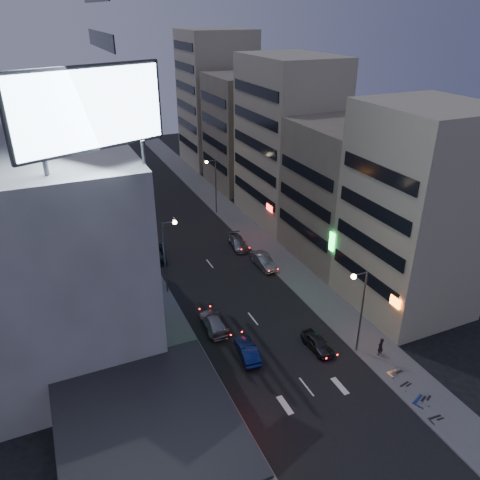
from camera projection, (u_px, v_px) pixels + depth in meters
ground at (335, 423)px, 34.03m from camera, size 180.00×180.00×0.00m
sidewalk_left at (135, 262)px, 55.69m from camera, size 4.00×120.00×0.12m
sidewalk_right at (256, 238)px, 61.49m from camera, size 4.00×120.00×0.12m
food_court at (137, 448)px, 29.75m from camera, size 11.00×13.00×3.88m
white_building at (46, 243)px, 40.27m from camera, size 14.00×24.00×18.00m
shophouse_near at (415, 213)px, 43.63m from camera, size 10.00×11.00×20.00m
shophouse_mid at (345, 192)px, 54.13m from camera, size 11.00×12.00×16.00m
shophouse_far at (288, 141)px, 63.28m from camera, size 10.00×14.00×22.00m
far_left_a at (45, 155)px, 60.87m from camera, size 11.00×10.00×20.00m
far_left_b at (39, 150)px, 72.45m from camera, size 12.00×10.00×15.00m
far_right_a at (245, 132)px, 76.64m from camera, size 11.00×12.00×18.00m
far_right_b at (217, 99)px, 86.97m from camera, size 12.00×12.00×24.00m
billboard at (90, 110)px, 27.89m from camera, size 9.52×3.75×6.20m
street_lamp_right_near at (359, 301)px, 38.71m from camera, size 1.60×0.44×8.02m
street_lamp_left at (168, 247)px, 47.54m from camera, size 1.60×0.44×8.02m
street_lamp_right_far at (213, 179)px, 66.58m from camera, size 1.60×0.44×8.02m
parked_car_right_near at (317, 343)px, 41.21m from camera, size 1.63×3.79×1.27m
parked_car_right_mid at (263, 261)px, 54.47m from camera, size 1.65×4.45×1.45m
parked_car_left at (154, 252)px, 56.51m from camera, size 2.90×5.30×1.41m
parked_car_right_far at (238, 243)px, 58.93m from camera, size 2.39×4.64×1.29m
road_car_blue at (247, 350)px, 40.27m from camera, size 1.93×4.16×1.32m
road_car_silver at (214, 322)px, 43.86m from camera, size 2.18×4.77×1.35m
person at (381, 347)px, 40.24m from camera, size 0.71×0.55×1.72m
scooter_black_a at (441, 409)px, 34.40m from camera, size 0.68×1.72×1.03m
scooter_silver_a at (426, 388)px, 36.26m from camera, size 1.31×1.91×1.11m
scooter_blue at (421, 388)px, 36.20m from camera, size 1.40×2.12×1.23m
scooter_black_b at (408, 376)px, 37.51m from camera, size 0.84×1.73×1.01m
scooter_silver_b at (400, 362)px, 38.86m from camera, size 0.70×1.93×1.17m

